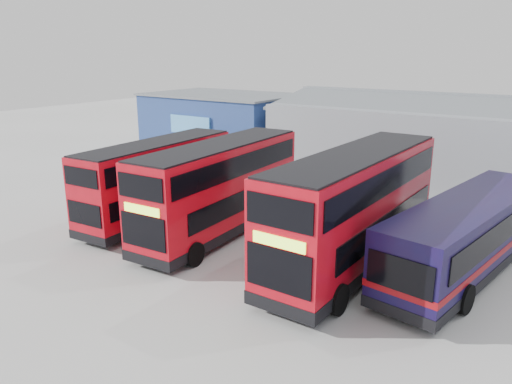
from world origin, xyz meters
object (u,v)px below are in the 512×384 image
at_px(double_decker_left, 158,181).
at_px(panel_van, 176,151).
at_px(office_block, 223,124).
at_px(single_decker_blue, 467,237).
at_px(double_decker_right, 354,211).
at_px(double_decker_centre, 220,190).

bearing_deg(double_decker_left, panel_van, -54.43).
xyz_separation_m(office_block, single_decker_blue, (22.66, -13.18, -1.05)).
distance_m(double_decker_left, single_decker_blue, 15.01).
xyz_separation_m(double_decker_left, double_decker_right, (10.85, 0.19, 0.32)).
height_order(double_decker_centre, single_decker_blue, double_decker_centre).
distance_m(double_decker_left, double_decker_centre, 4.07).
bearing_deg(single_decker_blue, double_decker_left, 16.41).
xyz_separation_m(double_decker_left, panel_van, (-7.88, 9.61, -0.85)).
bearing_deg(double_decker_centre, double_decker_left, 177.27).
relative_size(double_decker_left, double_decker_centre, 0.93).
xyz_separation_m(double_decker_left, single_decker_blue, (14.85, 2.12, -0.54)).
relative_size(double_decker_right, panel_van, 2.13).
xyz_separation_m(office_block, double_decker_left, (7.81, -15.30, -0.52)).
xyz_separation_m(double_decker_left, double_decker_centre, (4.07, 0.05, 0.16)).
distance_m(office_block, double_decker_centre, 19.33).
height_order(office_block, panel_van, office_block).
bearing_deg(double_decker_right, single_decker_blue, 26.22).
relative_size(office_block, double_decker_left, 1.24).
relative_size(double_decker_centre, panel_van, 2.01).
bearing_deg(double_decker_left, double_decker_right, 177.25).
height_order(office_block, double_decker_left, office_block).
distance_m(single_decker_blue, panel_van, 23.93).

